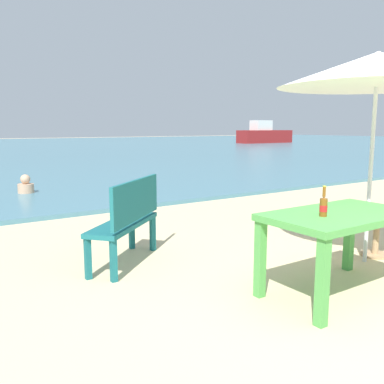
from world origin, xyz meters
name	(u,v)px	position (x,y,z in m)	size (l,w,h in m)	color
picnic_table_green	(340,224)	(-0.24, 0.44, 0.65)	(1.40, 0.80, 0.76)	#4C9E47
beer_bottle_amber	(324,206)	(-0.51, 0.41, 0.85)	(0.07, 0.07, 0.26)	brown
patio_umbrella	(377,70)	(0.79, 0.83, 2.12)	(2.10, 2.10, 2.30)	silver
side_table_wood	(377,227)	(1.08, 0.89, 0.35)	(0.44, 0.44, 0.54)	tan
bench_teal_center	(129,216)	(-1.46, 2.26, 0.54)	(1.14, 1.06, 0.95)	#196066
swimmer_person	(26,186)	(-1.38, 7.71, 0.24)	(0.34, 0.34, 0.41)	tan
boat_fishing_trawler	(264,135)	(23.91, 26.68, 0.82)	(5.69, 1.55, 2.07)	maroon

